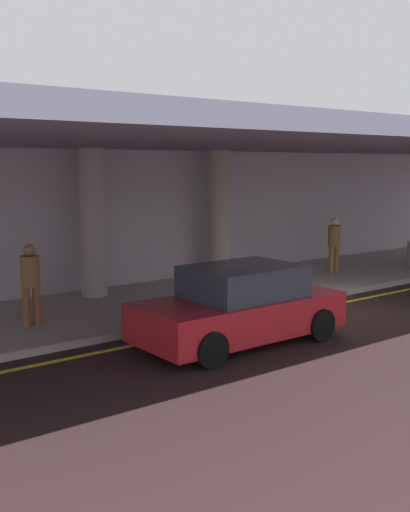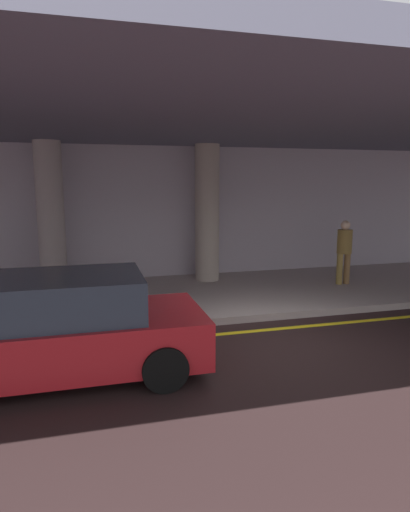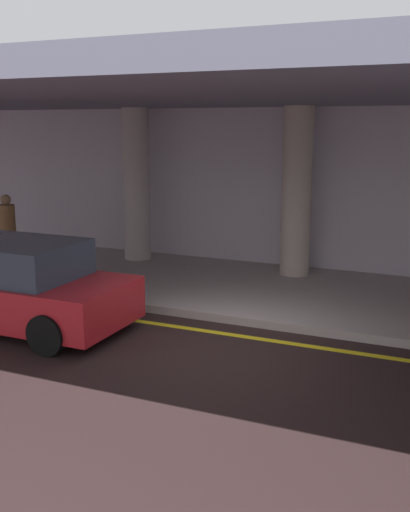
{
  "view_description": "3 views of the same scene",
  "coord_description": "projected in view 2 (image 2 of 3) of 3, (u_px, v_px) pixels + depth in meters",
  "views": [
    {
      "loc": [
        -11.09,
        -9.37,
        3.4
      ],
      "look_at": [
        -2.78,
        1.46,
        1.39
      ],
      "focal_mm": 43.51,
      "sensor_mm": 36.0,
      "label": 1
    },
    {
      "loc": [
        -3.09,
        -6.95,
        2.81
      ],
      "look_at": [
        -0.86,
        1.42,
        1.34
      ],
      "focal_mm": 30.59,
      "sensor_mm": 36.0,
      "label": 2
    },
    {
      "loc": [
        3.46,
        -8.37,
        3.4
      ],
      "look_at": [
        -1.29,
        2.4,
        0.84
      ],
      "focal_mm": 42.45,
      "sensor_mm": 36.0,
      "label": 3
    }
  ],
  "objects": [
    {
      "name": "traveler_with_luggage",
      "position": [
        344.0,
        248.0,
        11.39
      ],
      "size": [
        0.38,
        0.38,
        1.68
      ],
      "rotation": [
        0.0,
        0.0,
        1.65
      ],
      "color": "olive",
      "rests_on": "sidewalk"
    },
    {
      "name": "ground_plane",
      "position": [
        271.0,
        340.0,
        7.88
      ],
      "size": [
        60.0,
        60.0,
        0.0
      ],
      "primitive_type": "plane",
      "color": "black"
    },
    {
      "name": "sidewalk",
      "position": [
        221.0,
        294.0,
        10.82
      ],
      "size": [
        26.0,
        4.2,
        0.15
      ],
      "primitive_type": "cube",
      "color": "#A69792",
      "rests_on": "ground"
    },
    {
      "name": "support_column_left_mid",
      "position": [
        51.0,
        216.0,
        10.75
      ],
      "size": [
        0.65,
        0.65,
        3.65
      ],
      "primitive_type": "cylinder",
      "color": "#AB9C99",
      "rests_on": "sidewalk"
    },
    {
      "name": "ceiling_overhang",
      "position": [
        229.0,
        130.0,
        9.69
      ],
      "size": [
        28.0,
        13.2,
        0.3
      ],
      "primitive_type": "cube",
      "color": "slate",
      "rests_on": "support_column_far_left"
    },
    {
      "name": "car_red",
      "position": [
        64.0,
        329.0,
        6.31
      ],
      "size": [
        4.1,
        1.92,
        1.5
      ],
      "rotation": [
        0.0,
        0.0,
        3.12
      ],
      "color": "#AE1B22",
      "rests_on": "ground"
    },
    {
      "name": "lane_stripe_yellow",
      "position": [
        261.0,
        330.0,
        8.35
      ],
      "size": [
        26.0,
        0.14,
        0.01
      ],
      "primitive_type": "cube",
      "color": "yellow",
      "rests_on": "ground"
    },
    {
      "name": "support_column_center",
      "position": [
        207.0,
        213.0,
        11.76
      ],
      "size": [
        0.65,
        0.65,
        3.65
      ],
      "primitive_type": "cylinder",
      "color": "#A8988C",
      "rests_on": "sidewalk"
    },
    {
      "name": "terminal_back_wall",
      "position": [
        199.0,
        214.0,
        12.66
      ],
      "size": [
        26.0,
        0.3,
        3.8
      ],
      "primitive_type": "cube",
      "color": "#B6ABB8",
      "rests_on": "ground"
    }
  ]
}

